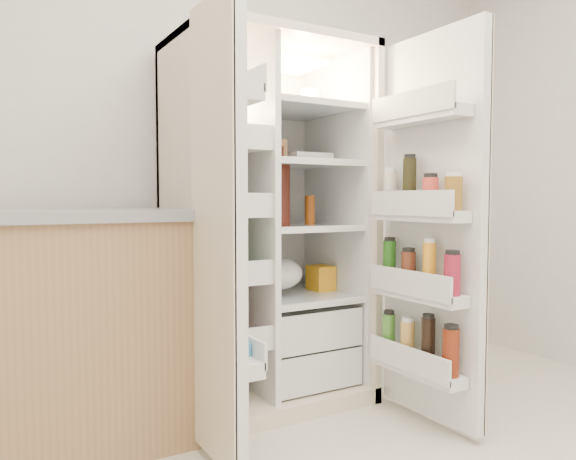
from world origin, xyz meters
TOP-DOWN VIEW (x-y plane):
  - wall_back at (0.00, 2.00)m, footprint 4.00×0.02m
  - refrigerator at (0.14, 1.65)m, footprint 0.92×0.70m
  - freezer_door at (-0.37, 1.05)m, footprint 0.15×0.40m
  - fridge_door at (0.61, 0.96)m, footprint 0.17×0.58m
  - kitchen_counter at (-0.99, 1.57)m, footprint 1.35×0.72m

SIDE VIEW (x-z plane):
  - kitchen_counter at x=-0.99m, z-range 0.00..0.98m
  - refrigerator at x=0.14m, z-range -0.16..1.64m
  - fridge_door at x=0.61m, z-range 0.01..1.73m
  - freezer_door at x=-0.37m, z-range 0.03..1.75m
  - wall_back at x=0.00m, z-range 0.00..2.70m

